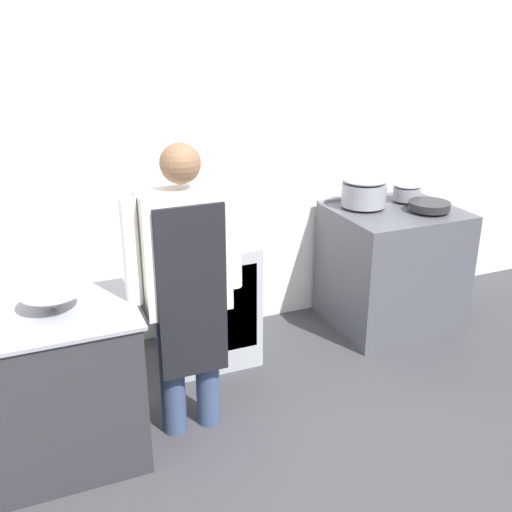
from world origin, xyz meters
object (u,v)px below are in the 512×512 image
(stove, at_px, (392,267))
(person_cook, at_px, (186,278))
(saute_pan, at_px, (429,206))
(fridge_unit, at_px, (206,298))
(stock_pot, at_px, (364,191))
(sauce_pot, at_px, (407,191))
(mixing_bowl, at_px, (52,301))

(stove, relative_size, person_cook, 0.57)
(person_cook, xyz_separation_m, saute_pan, (2.02, 0.54, 0.02))
(fridge_unit, bearing_deg, stock_pot, 1.91)
(stock_pot, bearing_deg, sauce_pot, 0.00)
(stock_pot, bearing_deg, fridge_unit, -178.09)
(stove, bearing_deg, person_cook, -159.72)
(stove, height_order, sauce_pot, sauce_pot)
(stove, distance_m, fridge_unit, 1.49)
(fridge_unit, relative_size, saute_pan, 2.86)
(fridge_unit, height_order, person_cook, person_cook)
(fridge_unit, xyz_separation_m, person_cook, (-0.35, -0.78, 0.53))
(fridge_unit, bearing_deg, stove, -3.80)
(stove, distance_m, person_cook, 2.01)
(stock_pot, height_order, saute_pan, stock_pot)
(stock_pot, relative_size, saute_pan, 1.10)
(stove, relative_size, sauce_pot, 4.55)
(fridge_unit, bearing_deg, saute_pan, -8.11)
(person_cook, relative_size, sauce_pot, 8.03)
(fridge_unit, xyz_separation_m, sauce_pot, (1.67, 0.04, 0.59))
(stock_pot, xyz_separation_m, sauce_pot, (0.39, 0.00, -0.05))
(mixing_bowl, height_order, sauce_pot, sauce_pot)
(person_cook, bearing_deg, stove, 20.28)
(fridge_unit, height_order, mixing_bowl, mixing_bowl)
(fridge_unit, relative_size, mixing_bowl, 2.82)
(saute_pan, relative_size, sauce_pot, 1.44)
(stove, height_order, saute_pan, saute_pan)
(fridge_unit, height_order, saute_pan, saute_pan)
(saute_pan, distance_m, sauce_pot, 0.28)
(person_cook, bearing_deg, saute_pan, 14.95)
(stove, height_order, fridge_unit, stove)
(person_cook, height_order, sauce_pot, person_cook)
(sauce_pot, bearing_deg, fridge_unit, -178.54)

